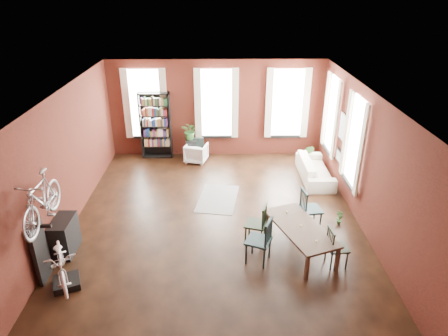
{
  "coord_description": "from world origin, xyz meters",
  "views": [
    {
      "loc": [
        0.1,
        -8.13,
        5.43
      ],
      "look_at": [
        0.2,
        0.6,
        1.3
      ],
      "focal_mm": 32.0,
      "sensor_mm": 36.0,
      "label": 1
    }
  ],
  "objects_px": {
    "dining_chair_a": "(258,240)",
    "plant_stand": "(191,149)",
    "white_armchair": "(196,152)",
    "console_table": "(65,236)",
    "dining_chair_d": "(311,209)",
    "dining_chair_b": "(256,224)",
    "bicycle_floor": "(58,246)",
    "dining_table": "(299,239)",
    "bike_trainer": "(67,283)",
    "dining_chair_c": "(337,247)",
    "cream_sofa": "(315,166)",
    "bookshelf": "(156,126)"
  },
  "relations": [
    {
      "from": "dining_chair_a",
      "to": "plant_stand",
      "type": "height_order",
      "value": "dining_chair_a"
    },
    {
      "from": "white_armchair",
      "to": "console_table",
      "type": "height_order",
      "value": "console_table"
    },
    {
      "from": "dining_chair_d",
      "to": "plant_stand",
      "type": "relative_size",
      "value": 1.51
    },
    {
      "from": "dining_chair_a",
      "to": "dining_chair_b",
      "type": "xyz_separation_m",
      "value": [
        -0.0,
        0.69,
        -0.04
      ]
    },
    {
      "from": "dining_chair_a",
      "to": "bicycle_floor",
      "type": "xyz_separation_m",
      "value": [
        -3.84,
        -0.69,
        0.4
      ]
    },
    {
      "from": "dining_table",
      "to": "bike_trainer",
      "type": "xyz_separation_m",
      "value": [
        -4.73,
        -1.05,
        -0.25
      ]
    },
    {
      "from": "console_table",
      "to": "bike_trainer",
      "type": "bearing_deg",
      "value": -71.47
    },
    {
      "from": "dining_chair_a",
      "to": "dining_chair_c",
      "type": "distance_m",
      "value": 1.63
    },
    {
      "from": "dining_chair_b",
      "to": "plant_stand",
      "type": "bearing_deg",
      "value": -142.11
    },
    {
      "from": "cream_sofa",
      "to": "console_table",
      "type": "bearing_deg",
      "value": 119.33
    },
    {
      "from": "dining_chair_c",
      "to": "console_table",
      "type": "distance_m",
      "value": 5.82
    },
    {
      "from": "dining_chair_c",
      "to": "console_table",
      "type": "xyz_separation_m",
      "value": [
        -5.8,
        0.53,
        -0.04
      ]
    },
    {
      "from": "bicycle_floor",
      "to": "white_armchair",
      "type": "bearing_deg",
      "value": 44.57
    },
    {
      "from": "bike_trainer",
      "to": "console_table",
      "type": "height_order",
      "value": "console_table"
    },
    {
      "from": "dining_chair_a",
      "to": "dining_chair_b",
      "type": "height_order",
      "value": "dining_chair_a"
    },
    {
      "from": "dining_chair_a",
      "to": "dining_chair_c",
      "type": "bearing_deg",
      "value": 108.85
    },
    {
      "from": "dining_table",
      "to": "dining_chair_d",
      "type": "bearing_deg",
      "value": 44.55
    },
    {
      "from": "cream_sofa",
      "to": "white_armchair",
      "type": "bearing_deg",
      "value": 70.68
    },
    {
      "from": "dining_chair_c",
      "to": "plant_stand",
      "type": "xyz_separation_m",
      "value": [
        -3.37,
        5.54,
        -0.1
      ]
    },
    {
      "from": "console_table",
      "to": "plant_stand",
      "type": "relative_size",
      "value": 1.19
    },
    {
      "from": "dining_table",
      "to": "dining_chair_a",
      "type": "distance_m",
      "value": 1.01
    },
    {
      "from": "dining_chair_b",
      "to": "cream_sofa",
      "type": "height_order",
      "value": "dining_chair_b"
    },
    {
      "from": "dining_chair_a",
      "to": "plant_stand",
      "type": "xyz_separation_m",
      "value": [
        -1.75,
        5.4,
        -0.19
      ]
    },
    {
      "from": "dining_chair_c",
      "to": "bookshelf",
      "type": "height_order",
      "value": "bookshelf"
    },
    {
      "from": "dining_chair_b",
      "to": "white_armchair",
      "type": "xyz_separation_m",
      "value": [
        -1.56,
        4.47,
        -0.14
      ]
    },
    {
      "from": "plant_stand",
      "to": "bookshelf",
      "type": "bearing_deg",
      "value": 170.45
    },
    {
      "from": "dining_chair_c",
      "to": "white_armchair",
      "type": "bearing_deg",
      "value": 24.91
    },
    {
      "from": "dining_table",
      "to": "dining_chair_a",
      "type": "height_order",
      "value": "dining_chair_a"
    },
    {
      "from": "dining_chair_d",
      "to": "bookshelf",
      "type": "height_order",
      "value": "bookshelf"
    },
    {
      "from": "white_armchair",
      "to": "dining_chair_d",
      "type": "bearing_deg",
      "value": 141.36
    },
    {
      "from": "dining_chair_c",
      "to": "dining_chair_d",
      "type": "height_order",
      "value": "dining_chair_d"
    },
    {
      "from": "console_table",
      "to": "bicycle_floor",
      "type": "height_order",
      "value": "bicycle_floor"
    },
    {
      "from": "white_armchair",
      "to": "dining_table",
      "type": "bearing_deg",
      "value": 131.84
    },
    {
      "from": "dining_chair_c",
      "to": "cream_sofa",
      "type": "distance_m",
      "value": 4.06
    },
    {
      "from": "white_armchair",
      "to": "bicycle_floor",
      "type": "bearing_deg",
      "value": 83.3
    },
    {
      "from": "dining_chair_b",
      "to": "dining_chair_d",
      "type": "height_order",
      "value": "dining_chair_d"
    },
    {
      "from": "bike_trainer",
      "to": "console_table",
      "type": "distance_m",
      "value": 1.22
    },
    {
      "from": "dining_chair_c",
      "to": "console_table",
      "type": "height_order",
      "value": "dining_chair_c"
    },
    {
      "from": "dining_chair_a",
      "to": "dining_chair_b",
      "type": "bearing_deg",
      "value": -155.98
    },
    {
      "from": "white_armchair",
      "to": "bike_trainer",
      "type": "height_order",
      "value": "white_armchair"
    },
    {
      "from": "bicycle_floor",
      "to": "bike_trainer",
      "type": "bearing_deg",
      "value": -68.24
    },
    {
      "from": "bicycle_floor",
      "to": "dining_chair_a",
      "type": "bearing_deg",
      "value": -14.01
    },
    {
      "from": "dining_chair_b",
      "to": "bicycle_floor",
      "type": "bearing_deg",
      "value": -52.68
    },
    {
      "from": "dining_chair_d",
      "to": "bicycle_floor",
      "type": "relative_size",
      "value": 0.65
    },
    {
      "from": "white_armchair",
      "to": "dining_chair_c",
      "type": "bearing_deg",
      "value": 135.5
    },
    {
      "from": "dining_table",
      "to": "console_table",
      "type": "xyz_separation_m",
      "value": [
        -5.11,
        0.06,
        0.08
      ]
    },
    {
      "from": "cream_sofa",
      "to": "bike_trainer",
      "type": "distance_m",
      "value": 7.46
    },
    {
      "from": "bike_trainer",
      "to": "plant_stand",
      "type": "distance_m",
      "value": 6.46
    },
    {
      "from": "dining_table",
      "to": "cream_sofa",
      "type": "bearing_deg",
      "value": 51.58
    },
    {
      "from": "dining_chair_d",
      "to": "console_table",
      "type": "height_order",
      "value": "dining_chair_d"
    }
  ]
}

